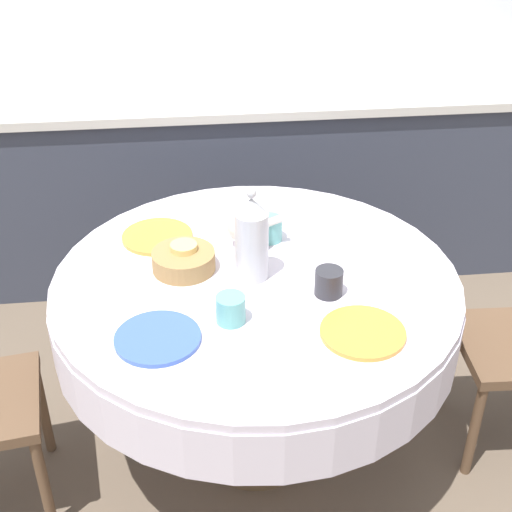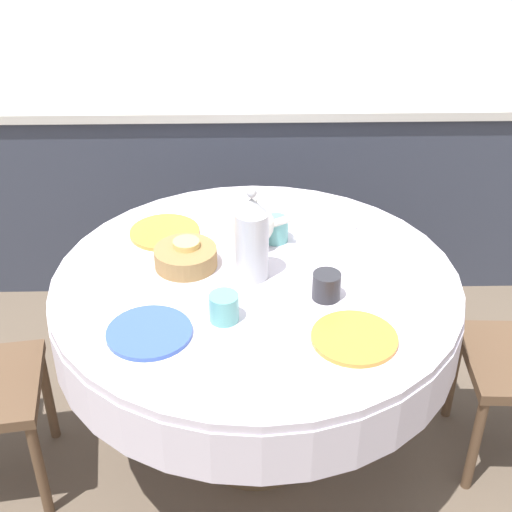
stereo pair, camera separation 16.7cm
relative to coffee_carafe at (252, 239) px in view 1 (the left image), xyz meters
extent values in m
plane|color=brown|center=(0.01, -0.01, -0.90)|extent=(12.00, 12.00, 0.00)
cube|color=#383D4C|center=(0.01, 1.32, -0.46)|extent=(3.20, 0.60, 0.88)
cube|color=beige|center=(0.01, 1.32, 0.01)|extent=(3.24, 0.64, 0.04)
cylinder|color=brown|center=(0.01, -0.01, -0.88)|extent=(0.44, 0.44, 0.04)
cylinder|color=brown|center=(0.01, -0.01, -0.60)|extent=(0.11, 0.11, 0.51)
cylinder|color=silver|center=(0.01, -0.01, -0.26)|extent=(1.32, 1.32, 0.18)
cylinder|color=silver|center=(0.01, -0.01, -0.15)|extent=(1.31, 1.31, 0.03)
cylinder|color=brown|center=(0.75, -0.22, -0.69)|extent=(0.04, 0.04, 0.41)
cylinder|color=brown|center=(0.77, 0.13, -0.69)|extent=(0.04, 0.04, 0.41)
cylinder|color=brown|center=(-0.75, 0.06, -0.69)|extent=(0.04, 0.04, 0.41)
cylinder|color=brown|center=(-0.70, -0.29, -0.69)|extent=(0.04, 0.04, 0.41)
cylinder|color=#3856AD|center=(-0.30, -0.29, -0.13)|extent=(0.25, 0.25, 0.01)
cylinder|color=#5BA39E|center=(-0.09, -0.23, -0.10)|extent=(0.09, 0.09, 0.09)
cylinder|color=orange|center=(0.28, -0.33, -0.13)|extent=(0.25, 0.25, 0.01)
cylinder|color=#28282D|center=(0.22, -0.12, -0.10)|extent=(0.09, 0.09, 0.09)
cylinder|color=orange|center=(-0.30, 0.27, -0.13)|extent=(0.25, 0.25, 0.01)
cylinder|color=#DBB766|center=(-0.21, 0.08, -0.10)|extent=(0.09, 0.09, 0.09)
cylinder|color=white|center=(0.26, 0.33, -0.13)|extent=(0.25, 0.25, 0.01)
cylinder|color=#5BA39E|center=(0.09, 0.22, -0.10)|extent=(0.09, 0.09, 0.09)
cylinder|color=#B2B2B7|center=(0.00, 0.00, -0.02)|extent=(0.11, 0.11, 0.23)
cone|color=#B2B2B7|center=(0.00, 0.00, 0.12)|extent=(0.10, 0.10, 0.05)
sphere|color=#B2B2B7|center=(0.00, 0.00, 0.16)|extent=(0.03, 0.03, 0.03)
cylinder|color=silver|center=(0.01, 0.19, -0.13)|extent=(0.08, 0.08, 0.01)
sphere|color=silver|center=(0.01, 0.19, -0.05)|extent=(0.15, 0.15, 0.15)
cylinder|color=silver|center=(0.09, 0.19, -0.05)|extent=(0.08, 0.03, 0.05)
sphere|color=silver|center=(0.01, 0.19, 0.04)|extent=(0.03, 0.03, 0.03)
cylinder|color=olive|center=(-0.22, 0.07, -0.11)|extent=(0.21, 0.21, 0.06)
camera|label=1|loc=(-0.19, -1.89, 1.13)|focal=50.00mm
camera|label=2|loc=(-0.03, -1.90, 1.13)|focal=50.00mm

